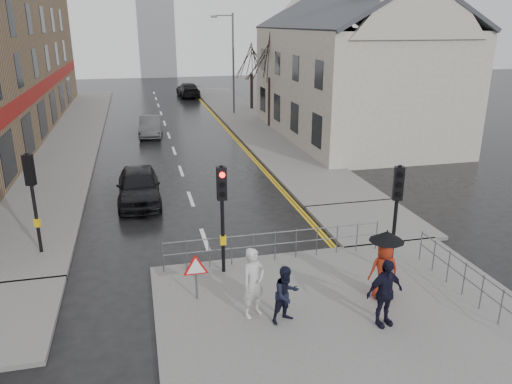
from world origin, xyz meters
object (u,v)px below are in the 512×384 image
car_mid (151,126)px  car_parked (139,186)px  pedestrian_d (385,293)px  pedestrian_with_umbrella (385,262)px  pedestrian_b (286,294)px  pedestrian_a (254,283)px

car_mid → car_parked: bearing=-89.2°
pedestrian_d → car_mid: (-4.79, 24.69, -0.37)m
pedestrian_with_umbrella → car_mid: pedestrian_with_umbrella is taller
pedestrian_with_umbrella → pedestrian_d: size_ratio=1.12×
car_mid → pedestrian_b: bearing=-79.0°
pedestrian_a → car_mid: 23.58m
pedestrian_d → pedestrian_b: bearing=152.7°
pedestrian_a → pedestrian_with_umbrella: size_ratio=0.95×
pedestrian_a → pedestrian_d: pedestrian_a is taller
pedestrian_b → car_parked: 10.97m
pedestrian_with_umbrella → car_parked: size_ratio=0.45×
pedestrian_b → pedestrian_with_umbrella: (2.94, 0.48, 0.34)m
pedestrian_b → pedestrian_d: size_ratio=0.85×
pedestrian_with_umbrella → pedestrian_d: (-0.60, -1.19, -0.21)m
pedestrian_d → car_parked: 12.55m
pedestrian_a → car_parked: pedestrian_a is taller
pedestrian_a → pedestrian_with_umbrella: 3.68m
pedestrian_a → car_parked: size_ratio=0.43×
pedestrian_b → car_mid: size_ratio=0.38×
pedestrian_a → car_parked: bearing=76.9°
car_parked → car_mid: size_ratio=1.09×
pedestrian_b → car_mid: pedestrian_b is taller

